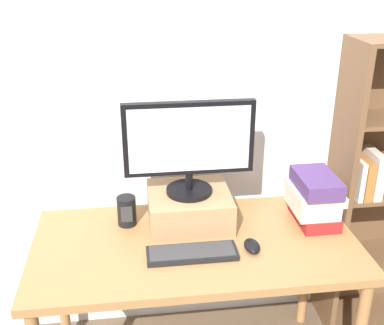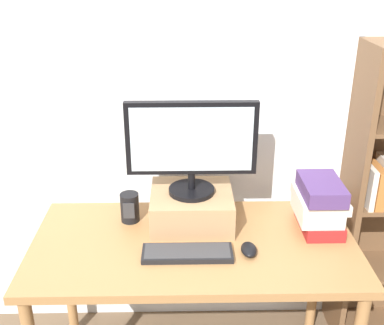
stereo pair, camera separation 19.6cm
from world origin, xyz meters
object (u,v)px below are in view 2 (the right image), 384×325
object	(u,v)px
computer_mouse	(249,250)
computer_monitor	(192,144)
book_stack	(319,204)
desk	(194,258)
desk_speaker	(130,207)
riser_box	(192,207)
keyboard	(187,253)

from	to	relation	value
computer_mouse	computer_monitor	bearing A→B (deg)	131.49
computer_monitor	book_stack	size ratio (longest dim) A/B	2.06
desk	desk_speaker	bearing A→B (deg)	148.01
computer_mouse	riser_box	bearing A→B (deg)	131.32
riser_box	computer_monitor	bearing A→B (deg)	-90.00
keyboard	desk_speaker	distance (m)	0.39
riser_box	computer_mouse	size ratio (longest dim) A/B	3.48
desk	desk_speaker	xyz separation A→B (m)	(-0.29, 0.18, 0.15)
keyboard	computer_mouse	size ratio (longest dim) A/B	3.51
computer_mouse	book_stack	distance (m)	0.39
desk	keyboard	size ratio (longest dim) A/B	3.76
desk	keyboard	world-z (taller)	keyboard
desk_speaker	book_stack	bearing A→B (deg)	-5.51
keyboard	book_stack	bearing A→B (deg)	19.29
computer_mouse	desk	bearing A→B (deg)	157.16
desk	book_stack	xyz separation A→B (m)	(0.55, 0.10, 0.20)
keyboard	desk_speaker	size ratio (longest dim) A/B	2.72
riser_box	computer_mouse	xyz separation A→B (m)	(0.23, -0.26, -0.06)
computer_mouse	book_stack	size ratio (longest dim) A/B	0.38
riser_box	keyboard	distance (m)	0.28
desk	riser_box	world-z (taller)	riser_box
desk	desk_speaker	distance (m)	0.37
computer_mouse	desk_speaker	bearing A→B (deg)	151.81
desk	riser_box	bearing A→B (deg)	92.45
desk	computer_mouse	distance (m)	0.26
computer_monitor	desk_speaker	bearing A→B (deg)	177.11
computer_monitor	riser_box	bearing A→B (deg)	90.00
desk	computer_monitor	world-z (taller)	computer_monitor
riser_box	book_stack	world-z (taller)	book_stack
computer_monitor	book_stack	xyz separation A→B (m)	(0.56, -0.07, -0.26)
book_stack	desk_speaker	distance (m)	0.84
riser_box	computer_monitor	world-z (taller)	computer_monitor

